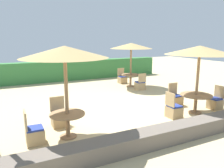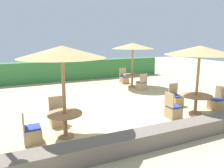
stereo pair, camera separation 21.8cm
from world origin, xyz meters
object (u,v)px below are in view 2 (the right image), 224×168
(parasol_front_right, at_px, (200,51))
(parasol_back_right, at_px, (133,46))
(patio_chair_front_left_west, at_px, (32,133))
(round_table_back_right, at_px, (132,77))
(patio_chair_front_right_east, at_px, (216,103))
(patio_chair_back_right_south, at_px, (141,85))
(parasol_front_left, at_px, (62,52))
(patio_chair_front_right_north, at_px, (176,100))
(patio_chair_front_left_north, at_px, (58,117))
(round_table_front_left, at_px, (65,119))
(patio_chair_front_right_west, at_px, (173,111))
(patio_chair_back_right_north, at_px, (124,79))
(round_table_front_right, at_px, (196,99))

(parasol_front_right, distance_m, parasol_back_right, 5.12)
(patio_chair_front_left_west, bearing_deg, round_table_back_right, 130.03)
(patio_chair_front_right_east, xyz_separation_m, patio_chair_back_right_south, (-0.82, 4.17, 0.00))
(parasol_front_right, height_order, patio_chair_back_right_south, parasol_front_right)
(patio_chair_front_right_east, height_order, patio_chair_front_left_west, same)
(parasol_back_right, relative_size, patio_chair_front_left_west, 2.71)
(parasol_back_right, xyz_separation_m, patio_chair_back_right_south, (0.03, -0.97, -2.08))
(parasol_front_right, height_order, parasol_front_left, parasol_front_left)
(patio_chair_front_right_north, height_order, patio_chair_front_left_north, same)
(patio_chair_front_right_north, xyz_separation_m, parasol_front_left, (-4.85, -1.00, 2.13))
(round_table_front_left, bearing_deg, round_table_back_right, 44.75)
(patio_chair_back_right_south, bearing_deg, patio_chair_front_left_north, -148.61)
(patio_chair_front_right_east, bearing_deg, patio_chair_front_right_west, 90.54)
(patio_chair_front_right_east, xyz_separation_m, patio_chair_back_right_north, (-0.83, 6.18, 0.00))
(parasol_front_left, relative_size, patio_chair_front_left_north, 2.77)
(patio_chair_front_right_north, height_order, patio_chair_front_left_west, same)
(round_table_back_right, height_order, patio_chair_front_left_north, patio_chair_front_left_north)
(round_table_front_right, distance_m, patio_chair_front_right_east, 1.11)
(round_table_back_right, distance_m, parasol_front_left, 7.40)
(patio_chair_back_right_south, height_order, patio_chair_front_left_west, same)
(round_table_back_right, bearing_deg, round_table_front_left, -135.25)
(patio_chair_front_left_west, bearing_deg, patio_chair_back_right_north, 135.31)
(parasol_front_right, bearing_deg, patio_chair_front_right_north, 91.09)
(patio_chair_front_right_east, relative_size, patio_chair_front_left_west, 1.00)
(patio_chair_front_right_north, relative_size, patio_chair_front_left_north, 1.00)
(patio_chair_front_left_west, bearing_deg, parasol_front_left, 89.45)
(round_table_front_right, distance_m, patio_chair_front_left_north, 5.02)
(parasol_back_right, bearing_deg, round_table_front_right, -92.45)
(round_table_back_right, bearing_deg, patio_chair_front_right_west, -104.27)
(round_table_back_right, xyz_separation_m, parasol_front_left, (-5.09, -5.05, 1.83))
(patio_chair_back_right_south, relative_size, parasol_front_left, 0.36)
(patio_chair_front_right_north, xyz_separation_m, patio_chair_front_right_east, (1.09, -1.08, 0.00))
(round_table_back_right, xyz_separation_m, patio_chair_back_right_north, (0.02, 1.05, -0.30))
(parasol_front_right, relative_size, round_table_front_left, 2.55)
(parasol_front_right, height_order, patio_chair_front_right_north, parasol_front_right)
(round_table_front_right, height_order, patio_chair_back_right_south, patio_chair_back_right_south)
(parasol_back_right, distance_m, round_table_front_left, 7.40)
(round_table_front_right, xyz_separation_m, parasol_back_right, (0.22, 5.12, 1.77))
(round_table_front_right, xyz_separation_m, patio_chair_front_left_north, (-4.91, 1.00, -0.31))
(patio_chair_front_right_east, distance_m, patio_chair_front_left_west, 6.85)
(patio_chair_front_right_north, xyz_separation_m, patio_chair_back_right_south, (0.27, 3.08, 0.00))
(round_table_front_left, distance_m, patio_chair_front_left_west, 0.95)
(round_table_front_right, bearing_deg, patio_chair_front_left_west, 179.24)
(round_table_back_right, relative_size, patio_chair_front_left_west, 1.16)
(round_table_front_left, xyz_separation_m, patio_chair_front_left_west, (-0.91, 0.01, -0.28))
(patio_chair_front_left_west, bearing_deg, round_table_front_right, 89.24)
(patio_chair_back_right_north, bearing_deg, parasol_back_right, 88.87)
(round_table_back_right, bearing_deg, parasol_front_right, -92.45)
(round_table_back_right, bearing_deg, patio_chair_front_left_north, -141.25)
(patio_chair_front_right_west, bearing_deg, patio_chair_front_left_north, -105.15)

